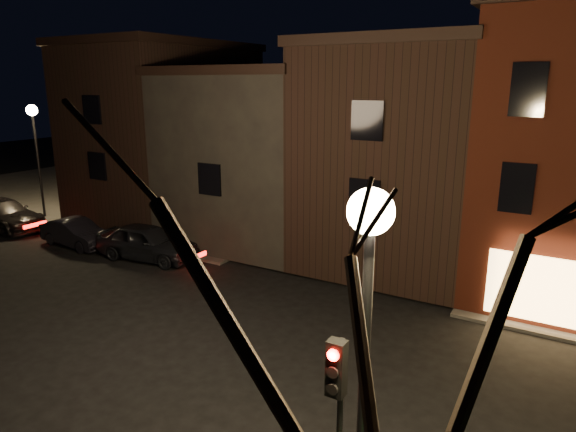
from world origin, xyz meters
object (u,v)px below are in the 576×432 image
(street_lamp_near, at_px, (367,296))
(street_lamp_far, at_px, (34,130))
(parked_car_c, at_px, (3,214))
(traffic_signal, at_px, (337,419))
(bare_tree_right, at_px, (410,329))
(parked_car_a, at_px, (147,242))
(parked_car_b, at_px, (76,233))

(street_lamp_near, height_order, street_lamp_far, same)
(parked_car_c, bearing_deg, traffic_signal, -109.32)
(street_lamp_far, distance_m, parked_car_c, 5.05)
(street_lamp_far, bearing_deg, bare_tree_right, -29.02)
(traffic_signal, height_order, parked_car_a, traffic_signal)
(bare_tree_right, relative_size, parked_car_b, 2.08)
(traffic_signal, height_order, parked_car_c, traffic_signal)
(street_lamp_far, bearing_deg, parked_car_b, -22.34)
(traffic_signal, bearing_deg, street_lamp_far, 154.55)
(traffic_signal, distance_m, bare_tree_right, 4.87)
(traffic_signal, relative_size, parked_car_c, 0.73)
(street_lamp_far, xyz_separation_m, traffic_signal, (24.60, -11.71, -2.37))
(parked_car_c, bearing_deg, parked_car_b, -89.26)
(street_lamp_near, height_order, parked_car_a, street_lamp_near)
(street_lamp_far, height_order, bare_tree_right, bare_tree_right)
(street_lamp_near, relative_size, parked_car_c, 1.17)
(bare_tree_right, relative_size, parked_car_c, 1.54)
(street_lamp_near, bearing_deg, parked_car_a, 145.37)
(bare_tree_right, distance_m, parked_car_a, 20.91)
(bare_tree_right, height_order, parked_car_c, bare_tree_right)
(street_lamp_far, bearing_deg, parked_car_a, -11.41)
(street_lamp_far, height_order, parked_car_b, street_lamp_far)
(bare_tree_right, xyz_separation_m, parked_car_a, (-15.85, 12.55, -5.33))
(street_lamp_far, bearing_deg, street_lamp_near, -25.83)
(street_lamp_near, distance_m, parked_car_b, 21.74)
(street_lamp_near, distance_m, traffic_signal, 2.49)
(street_lamp_near, distance_m, street_lamp_far, 28.00)
(street_lamp_near, distance_m, bare_tree_right, 2.98)
(street_lamp_near, xyz_separation_m, bare_tree_right, (1.30, -2.50, 0.97))
(parked_car_c, bearing_deg, street_lamp_far, 2.95)
(street_lamp_near, xyz_separation_m, street_lamp_far, (-25.20, 12.20, 0.00))
(street_lamp_far, height_order, traffic_signal, street_lamp_far)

